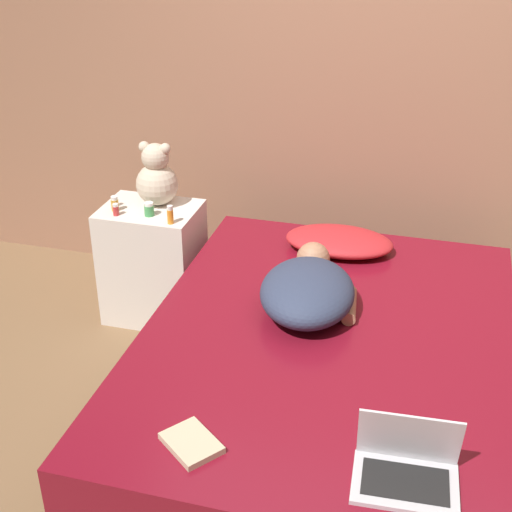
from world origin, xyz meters
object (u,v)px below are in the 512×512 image
Objects in this scene: pillow at (339,241)px; person_lying at (309,289)px; bottle_clear at (114,201)px; laptop at (407,466)px; teddy_bear at (157,178)px; book at (191,443)px; bottle_green at (149,209)px; bottle_orange at (170,215)px; bottle_amber at (115,204)px; bottle_red at (116,210)px.

person_lying is at bearing -93.89° from pillow.
laptop is at bearing -40.79° from bottle_clear.
teddy_bear reaches higher than book.
person_lying is 1.26m from bottle_clear.
bottle_clear is at bearing 135.84° from laptop.
laptop is (0.50, -0.91, -0.04)m from person_lying.
bottle_green is at bearing 132.95° from laptop.
person_lying is 7.32× the size of bottle_orange.
pillow is 0.77× the size of person_lying.
teddy_bear is at bearing 23.02° from bottle_clear.
bottle_green is 1.58m from book.
pillow reaches higher than book.
teddy_bear is 0.26m from bottle_amber.
bottle_amber is (-0.18, -0.14, -0.11)m from teddy_bear.
bottle_amber is at bearing 123.26° from book.
bottle_clear is (-1.65, 1.42, 0.11)m from laptop.
person_lying is 1.21m from bottle_amber.
pillow is 1.17m from bottle_amber.
laptop is at bearing -72.96° from pillow.
bottle_amber is at bearing 168.07° from bottle_orange.
bottle_clear is at bearing -176.59° from pillow.
bottle_amber is at bearing -61.24° from bottle_clear.
bottle_orange is (-1.28, 1.30, 0.13)m from laptop.
laptop is at bearing -68.24° from person_lying.
bottle_amber reaches higher than bottle_clear.
laptop is at bearing -39.64° from bottle_red.
laptop is 1.97m from bottle_green.
person_lying is 1.04m from laptop.
bottle_orange is at bearing -11.93° from bottle_amber.
bottle_orange is 0.31m from bottle_red.
pillow is at bearing 13.25° from bottle_orange.
teddy_bear is 0.27m from bottle_red.
laptop is at bearing -43.68° from bottle_green.
person_lying is 2.93× the size of book.
bottle_clear is at bearing 118.76° from bottle_amber.
pillow is at bearing 103.67° from laptop.
teddy_bear is (-0.94, 0.60, 0.19)m from person_lying.
laptop reaches higher than bottle_clear.
bottle_orange is 1.34× the size of bottle_green.
book is (0.92, -1.41, -0.16)m from bottle_amber.
bottle_red reaches higher than person_lying.
bottle_orange is (-0.79, 0.39, 0.09)m from person_lying.
bottle_amber is at bearing 177.04° from bottle_green.
pillow is at bearing 7.88° from bottle_green.
pillow is 2.25× the size of book.
person_lying reaches higher than book.
teddy_bear is at bearing 178.89° from pillow.
pillow is at bearing 8.81° from bottle_red.
laptop reaches higher than pillow.
bottle_orange is at bearing 113.73° from book.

